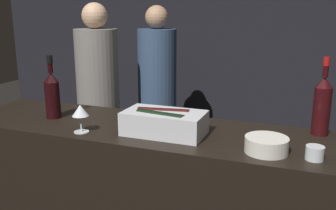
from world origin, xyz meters
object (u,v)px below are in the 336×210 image
(wine_glass, at_px, (80,112))
(candle_votive, at_px, (315,153))
(ice_bin_with_bottles, at_px, (164,122))
(person_in_hoodie, at_px, (98,95))
(person_blond_tee, at_px, (157,88))
(bowl_white, at_px, (267,144))
(red_wine_bottle_tall, at_px, (322,104))
(red_wine_bottle_black_foil, at_px, (52,93))

(wine_glass, height_order, candle_votive, wine_glass)
(ice_bin_with_bottles, height_order, wine_glass, wine_glass)
(person_in_hoodie, xyz_separation_m, person_blond_tee, (0.33, 0.50, -0.01))
(ice_bin_with_bottles, relative_size, person_in_hoodie, 0.22)
(bowl_white, xyz_separation_m, red_wine_bottle_tall, (0.21, 0.33, 0.11))
(wine_glass, relative_size, person_blond_tee, 0.08)
(ice_bin_with_bottles, relative_size, red_wine_bottle_black_foil, 1.12)
(red_wine_bottle_tall, distance_m, person_in_hoodie, 1.94)
(person_in_hoodie, height_order, person_blond_tee, person_in_hoodie)
(wine_glass, distance_m, red_wine_bottle_black_foil, 0.33)
(ice_bin_with_bottles, relative_size, bowl_white, 2.12)
(red_wine_bottle_black_foil, bearing_deg, person_blond_tee, 90.97)
(person_in_hoodie, bearing_deg, red_wine_bottle_black_foil, 22.79)
(bowl_white, xyz_separation_m, red_wine_bottle_black_foil, (-1.17, 0.11, 0.10))
(bowl_white, xyz_separation_m, candle_votive, (0.19, -0.01, -0.01))
(wine_glass, xyz_separation_m, red_wine_bottle_black_foil, (-0.29, 0.16, 0.03))
(red_wine_bottle_tall, xyz_separation_m, person_in_hoodie, (-1.74, 0.83, -0.27))
(wine_glass, distance_m, red_wine_bottle_tall, 1.15)
(candle_votive, bearing_deg, wine_glass, -177.89)
(bowl_white, height_order, candle_votive, bowl_white)
(person_blond_tee, bearing_deg, red_wine_bottle_black_foil, -29.97)
(bowl_white, height_order, wine_glass, wine_glass)
(wine_glass, bearing_deg, person_in_hoodie, 118.13)
(red_wine_bottle_tall, height_order, red_wine_bottle_black_foil, red_wine_bottle_tall)
(red_wine_bottle_tall, distance_m, person_blond_tee, 1.96)
(bowl_white, distance_m, wine_glass, 0.88)
(red_wine_bottle_tall, bearing_deg, candle_votive, -93.47)
(red_wine_bottle_black_foil, xyz_separation_m, person_blond_tee, (-0.03, 1.55, -0.27))
(ice_bin_with_bottles, relative_size, candle_votive, 5.28)
(ice_bin_with_bottles, bearing_deg, red_wine_bottle_tall, 20.75)
(candle_votive, xyz_separation_m, person_in_hoodie, (-1.72, 1.17, -0.15))
(ice_bin_with_bottles, relative_size, red_wine_bottle_tall, 1.03)
(wine_glass, xyz_separation_m, candle_votive, (1.07, 0.04, -0.08))
(wine_glass, height_order, red_wine_bottle_black_foil, red_wine_bottle_black_foil)
(red_wine_bottle_black_foil, bearing_deg, red_wine_bottle_tall, 9.06)
(bowl_white, distance_m, candle_votive, 0.19)
(bowl_white, xyz_separation_m, wine_glass, (-0.88, -0.05, 0.07))
(bowl_white, height_order, red_wine_bottle_tall, red_wine_bottle_tall)
(wine_glass, distance_m, person_blond_tee, 1.76)
(red_wine_bottle_tall, bearing_deg, person_in_hoodie, 154.46)
(person_in_hoodie, distance_m, person_blond_tee, 0.60)
(candle_votive, xyz_separation_m, red_wine_bottle_black_foil, (-1.36, 0.13, 0.11))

